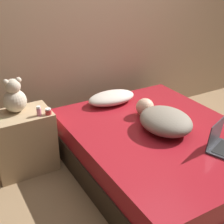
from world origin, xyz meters
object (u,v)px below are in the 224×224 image
Objects in this scene: laptop at (222,143)px; bottle_pink at (39,111)px; person_lying at (163,119)px; teddy_bear at (14,97)px; bottle_red at (48,112)px; pillow at (112,98)px.

bottle_pink is (-1.16, 1.05, 0.13)m from laptop.
person_lying is 1.11m from bottle_pink.
teddy_bear is (-1.32, 1.23, 0.23)m from laptop.
person_lying is at bearing -29.98° from bottle_red.
pillow is at bearing 12.02° from bottle_pink.
person_lying is 0.55m from laptop.
teddy_bear is at bearing 129.72° from bottle_pink.
laptop is at bearing -41.93° from bottle_pink.
bottle_red is 0.65× the size of bottle_pink.
laptop reaches higher than bottle_pink.
pillow is 0.80m from bottle_red.
laptop is (0.20, -0.51, -0.04)m from person_lying.
pillow is 1.27m from laptop.
bottle_red is at bearing 152.69° from person_lying.
person_lying is 2.03× the size of laptop.
pillow is at bearing 83.76° from laptop.
teddy_bear is at bearing 149.99° from person_lying.
pillow is 5.97× the size of bottle_pink.
laptop reaches higher than pillow.
teddy_bear is (-1.12, 0.72, 0.19)m from person_lying.
bottle_red is (-0.76, -0.20, 0.11)m from pillow.
laptop is 1.08× the size of teddy_bear.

